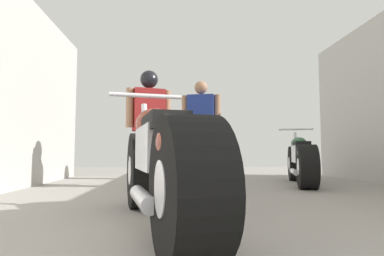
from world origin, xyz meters
TOP-DOWN VIEW (x-y plane):
  - ground_plane at (0.00, 3.28)m, footprint 15.76×15.76m
  - motorcycle_maroon_cruiser at (-0.70, 2.29)m, footprint 0.80×2.14m
  - motorcycle_black_naked at (1.35, 4.96)m, footprint 0.81×1.93m
  - mechanic_in_blue at (-0.09, 5.91)m, footprint 0.72×0.36m
  - mechanic_with_helmet at (-0.95, 4.76)m, footprint 0.66×0.35m

SIDE VIEW (x-z plane):
  - ground_plane at x=0.00m, z-range 0.00..0.00m
  - motorcycle_black_naked at x=1.35m, z-range -0.08..0.82m
  - motorcycle_maroon_cruiser at x=-0.70m, z-range -0.09..0.91m
  - mechanic_with_helmet at x=-0.95m, z-range 0.17..1.83m
  - mechanic_in_blue at x=-0.09m, z-range 0.12..1.91m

